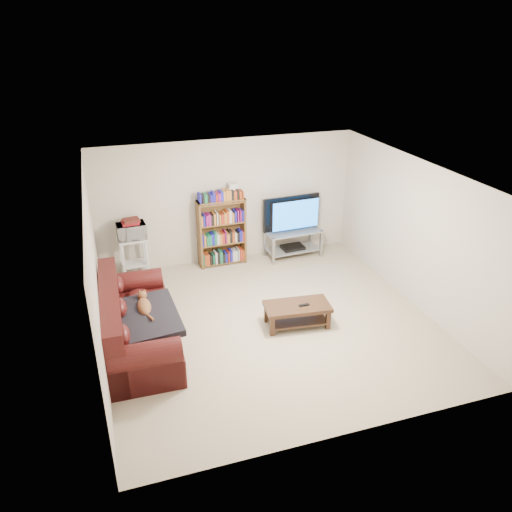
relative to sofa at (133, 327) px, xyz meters
name	(u,v)px	position (x,y,z in m)	size (l,w,h in m)	color
floor	(270,322)	(2.09, 0.01, -0.34)	(5.00, 5.00, 0.00)	beige
ceiling	(272,175)	(2.09, 0.01, 2.06)	(5.00, 5.00, 0.00)	white
wall_back	(227,201)	(2.09, 2.51, 0.86)	(5.00, 5.00, 0.00)	silver
wall_front	(349,350)	(2.09, -2.49, 0.86)	(5.00, 5.00, 0.00)	silver
wall_left	(95,278)	(-0.41, 0.01, 0.86)	(5.00, 5.00, 0.00)	silver
wall_right	(416,234)	(4.59, 0.01, 0.86)	(5.00, 5.00, 0.00)	silver
sofa	(133,327)	(0.00, 0.00, 0.00)	(1.02, 2.28, 0.97)	#421111
blanket	(146,318)	(0.19, -0.16, 0.23)	(0.88, 1.13, 0.10)	black
cat	(144,307)	(0.19, 0.05, 0.29)	(0.25, 0.62, 0.19)	brown
coffee_table	(297,311)	(2.47, -0.19, -0.08)	(1.06, 0.61, 0.37)	#3A2314
remote	(304,305)	(2.56, -0.24, 0.04)	(0.16, 0.05, 0.02)	black
tv_stand	(293,239)	(3.35, 2.20, 0.04)	(1.13, 0.57, 0.55)	#999EA3
television	(294,214)	(3.35, 2.20, 0.56)	(1.19, 0.16, 0.69)	black
dvd_player	(293,247)	(3.35, 2.20, -0.15)	(0.44, 0.31, 0.06)	black
bookshelf	(222,231)	(1.91, 2.31, 0.34)	(0.92, 0.32, 1.32)	brown
shelf_clutter	(225,193)	(2.01, 2.32, 1.09)	(0.67, 0.22, 0.28)	silver
microwave_stand	(134,253)	(0.23, 2.19, 0.18)	(0.53, 0.40, 0.81)	silver
microwave	(131,231)	(0.23, 2.19, 0.61)	(0.50, 0.34, 0.28)	silver
game_boxes	(130,223)	(0.23, 2.19, 0.77)	(0.29, 0.26, 0.05)	maroon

